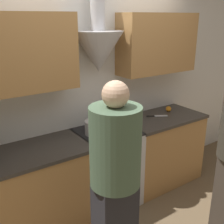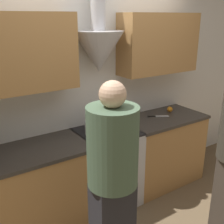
{
  "view_description": "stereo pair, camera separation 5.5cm",
  "coord_description": "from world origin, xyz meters",
  "px_view_note": "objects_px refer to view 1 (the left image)",
  "views": [
    {
      "loc": [
        -1.58,
        -2.07,
        2.11
      ],
      "look_at": [
        0.0,
        0.21,
        1.16
      ],
      "focal_mm": 45.0,
      "sensor_mm": 36.0,
      "label": 1
    },
    {
      "loc": [
        -1.54,
        -2.1,
        2.11
      ],
      "look_at": [
        0.0,
        0.21,
        1.16
      ],
      "focal_mm": 45.0,
      "sensor_mm": 36.0,
      "label": 2
    }
  ],
  "objects_px": {
    "stove_range": "(107,167)",
    "stock_pot": "(95,127)",
    "orange_fruit": "(169,109)",
    "person_foreground_left": "(115,182)",
    "mixing_bowl": "(116,124)"
  },
  "relations": [
    {
      "from": "mixing_bowl",
      "to": "person_foreground_left",
      "type": "distance_m",
      "value": 1.15
    },
    {
      "from": "mixing_bowl",
      "to": "orange_fruit",
      "type": "height_order",
      "value": "mixing_bowl"
    },
    {
      "from": "orange_fruit",
      "to": "person_foreground_left",
      "type": "height_order",
      "value": "person_foreground_left"
    },
    {
      "from": "stove_range",
      "to": "mixing_bowl",
      "type": "relative_size",
      "value": 3.8
    },
    {
      "from": "stock_pot",
      "to": "person_foreground_left",
      "type": "height_order",
      "value": "person_foreground_left"
    },
    {
      "from": "stove_range",
      "to": "orange_fruit",
      "type": "relative_size",
      "value": 12.62
    },
    {
      "from": "orange_fruit",
      "to": "mixing_bowl",
      "type": "bearing_deg",
      "value": -175.29
    },
    {
      "from": "person_foreground_left",
      "to": "mixing_bowl",
      "type": "bearing_deg",
      "value": 53.91
    },
    {
      "from": "stove_range",
      "to": "orange_fruit",
      "type": "xyz_separation_m",
      "value": [
        1.05,
        0.09,
        0.49
      ]
    },
    {
      "from": "stock_pot",
      "to": "person_foreground_left",
      "type": "bearing_deg",
      "value": -113.08
    },
    {
      "from": "mixing_bowl",
      "to": "person_foreground_left",
      "type": "relative_size",
      "value": 0.14
    },
    {
      "from": "stock_pot",
      "to": "mixing_bowl",
      "type": "bearing_deg",
      "value": 1.44
    },
    {
      "from": "stove_range",
      "to": "stock_pot",
      "type": "relative_size",
      "value": 4.05
    },
    {
      "from": "stove_range",
      "to": "stock_pot",
      "type": "xyz_separation_m",
      "value": [
        -0.14,
        0.01,
        0.53
      ]
    },
    {
      "from": "orange_fruit",
      "to": "person_foreground_left",
      "type": "relative_size",
      "value": 0.04
    }
  ]
}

